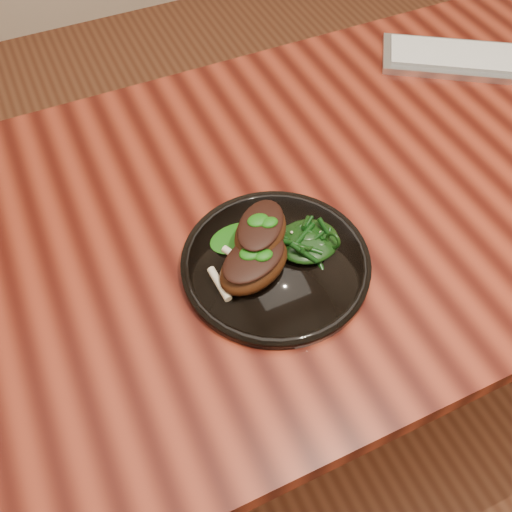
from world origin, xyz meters
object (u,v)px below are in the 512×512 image
(lamb_chop_front, at_px, (253,264))
(desk, at_px, (370,201))
(plate, at_px, (276,263))
(keyboard, at_px, (489,60))
(greens_heap, at_px, (308,239))

(lamb_chop_front, bearing_deg, desk, 22.97)
(desk, relative_size, plate, 5.71)
(plate, distance_m, lamb_chop_front, 0.05)
(desk, relative_size, keyboard, 3.78)
(desk, relative_size, greens_heap, 16.72)
(lamb_chop_front, height_order, keyboard, lamb_chop_front)
(desk, bearing_deg, plate, -155.64)
(greens_heap, bearing_deg, desk, 29.02)
(lamb_chop_front, xyz_separation_m, keyboard, (0.66, 0.29, -0.03))
(desk, xyz_separation_m, greens_heap, (-0.20, -0.11, 0.11))
(plate, xyz_separation_m, lamb_chop_front, (-0.04, -0.01, 0.03))
(greens_heap, relative_size, keyboard, 0.23)
(lamb_chop_front, bearing_deg, greens_heap, 8.93)
(greens_heap, bearing_deg, plate, -174.81)
(lamb_chop_front, distance_m, greens_heap, 0.10)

